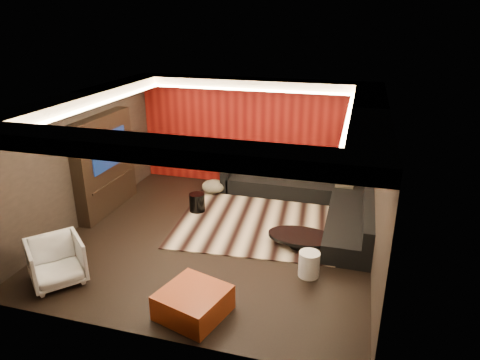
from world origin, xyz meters
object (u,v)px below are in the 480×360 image
(armchair, at_px, (56,261))
(sectional_sofa, at_px, (315,199))
(drum_stool, at_px, (197,202))
(coffee_table, at_px, (301,240))
(white_side_table, at_px, (309,264))
(orange_ottoman, at_px, (193,303))

(armchair, bearing_deg, sectional_sofa, -1.70)
(drum_stool, height_order, sectional_sofa, sectional_sofa)
(drum_stool, bearing_deg, sectional_sofa, 18.53)
(coffee_table, distance_m, armchair, 4.42)
(coffee_table, distance_m, white_side_table, 1.01)
(white_side_table, relative_size, armchair, 0.53)
(orange_ottoman, distance_m, sectional_sofa, 4.43)
(coffee_table, xyz_separation_m, sectional_sofa, (0.05, 1.78, 0.13))
(coffee_table, bearing_deg, sectional_sofa, 88.35)
(drum_stool, height_order, armchair, armchair)
(orange_ottoman, bearing_deg, white_side_table, 44.05)
(orange_ottoman, distance_m, armchair, 2.52)
(drum_stool, bearing_deg, coffee_table, -20.01)
(drum_stool, xyz_separation_m, orange_ottoman, (1.24, -3.37, -0.03))
(white_side_table, height_order, orange_ottoman, white_side_table)
(orange_ottoman, relative_size, sectional_sofa, 0.25)
(drum_stool, xyz_separation_m, armchair, (-1.26, -3.20, 0.16))
(white_side_table, distance_m, sectional_sofa, 2.75)
(coffee_table, distance_m, drum_stool, 2.68)
(sectional_sofa, bearing_deg, armchair, -133.29)
(coffee_table, distance_m, sectional_sofa, 1.78)
(coffee_table, bearing_deg, orange_ottoman, -117.37)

